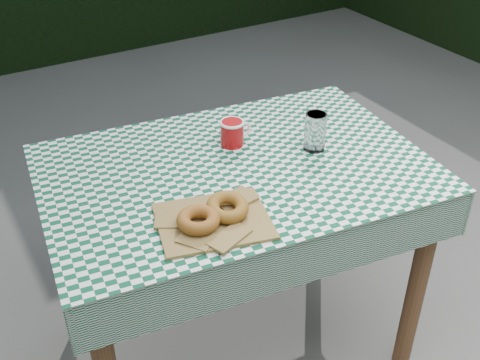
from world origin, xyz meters
name	(u,v)px	position (x,y,z in m)	size (l,w,h in m)	color
ground	(233,322)	(0.00, 0.00, 0.00)	(60.00, 60.00, 0.00)	#4E4E49
table	(237,264)	(-0.03, -0.09, 0.38)	(1.12, 0.74, 0.75)	brown
tablecloth	(236,168)	(-0.03, -0.09, 0.75)	(1.14, 0.76, 0.01)	#0B462C
paper_bag	(213,220)	(-0.22, -0.29, 0.76)	(0.29, 0.23, 0.02)	olive
bagel_front	(198,220)	(-0.27, -0.30, 0.79)	(0.11, 0.11, 0.03)	brown
bagel_back	(227,207)	(-0.18, -0.29, 0.79)	(0.11, 0.11, 0.04)	brown
coffee_mug	(232,133)	(0.02, 0.04, 0.80)	(0.15, 0.15, 0.08)	#9C0A0C
drinking_glass	(315,132)	(0.23, -0.12, 0.82)	(0.07, 0.07, 0.12)	silver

